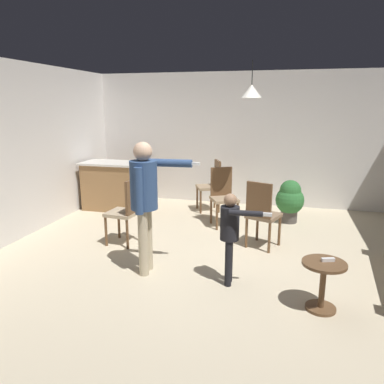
% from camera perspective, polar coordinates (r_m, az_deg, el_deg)
% --- Properties ---
extents(ground, '(7.68, 7.68, 0.00)m').
position_cam_1_polar(ground, '(4.98, 3.79, -11.01)').
color(ground, beige).
extents(wall_back, '(6.40, 0.10, 2.70)m').
position_cam_1_polar(wall_back, '(7.74, 8.33, 8.02)').
color(wall_back, silver).
rests_on(wall_back, ground).
extents(wall_left, '(0.10, 6.40, 2.70)m').
position_cam_1_polar(wall_left, '(6.04, -27.53, 5.18)').
color(wall_left, silver).
rests_on(wall_left, ground).
extents(kitchen_counter, '(1.26, 0.66, 0.95)m').
position_cam_1_polar(kitchen_counter, '(7.50, -11.78, 0.97)').
color(kitchen_counter, olive).
rests_on(kitchen_counter, ground).
extents(side_table_by_couch, '(0.44, 0.44, 0.52)m').
position_cam_1_polar(side_table_by_couch, '(4.05, 19.57, -12.69)').
color(side_table_by_couch, brown).
rests_on(side_table_by_couch, ground).
extents(person_adult, '(0.80, 0.51, 1.63)m').
position_cam_1_polar(person_adult, '(4.45, -7.25, -0.25)').
color(person_adult, tan).
rests_on(person_adult, ground).
extents(person_child, '(0.58, 0.32, 1.09)m').
position_cam_1_polar(person_child, '(4.23, 5.98, -5.69)').
color(person_child, black).
rests_on(person_child, ground).
extents(dining_chair_by_counter, '(0.56, 0.56, 1.00)m').
position_cam_1_polar(dining_chair_by_counter, '(6.38, 4.81, -0.35)').
color(dining_chair_by_counter, brown).
rests_on(dining_chair_by_counter, ground).
extents(dining_chair_near_wall, '(0.54, 0.54, 1.00)m').
position_cam_1_polar(dining_chair_near_wall, '(5.40, 10.73, -3.07)').
color(dining_chair_near_wall, brown).
rests_on(dining_chair_near_wall, ground).
extents(dining_chair_centre_back, '(0.46, 0.46, 1.00)m').
position_cam_1_polar(dining_chair_centre_back, '(5.55, -10.10, -2.61)').
color(dining_chair_centre_back, brown).
rests_on(dining_chair_centre_back, ground).
extents(dining_chair_spare, '(0.56, 0.56, 1.00)m').
position_cam_1_polar(dining_chair_spare, '(7.24, 3.06, 1.33)').
color(dining_chair_spare, brown).
rests_on(dining_chair_spare, ground).
extents(potted_plant_corner, '(0.50, 0.50, 0.76)m').
position_cam_1_polar(potted_plant_corner, '(6.75, 14.88, -1.08)').
color(potted_plant_corner, '#4C4742').
rests_on(potted_plant_corner, ground).
extents(spare_remote_on_table, '(0.13, 0.07, 0.04)m').
position_cam_1_polar(spare_remote_on_table, '(3.99, 20.27, -9.79)').
color(spare_remote_on_table, white).
rests_on(spare_remote_on_table, side_table_by_couch).
extents(ceiling_light_pendant, '(0.32, 0.32, 0.55)m').
position_cam_1_polar(ceiling_light_pendant, '(5.87, 9.20, 15.14)').
color(ceiling_light_pendant, silver).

